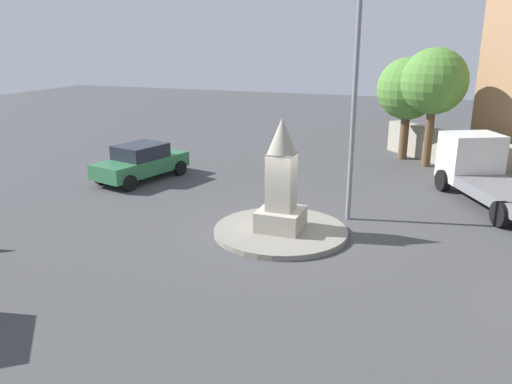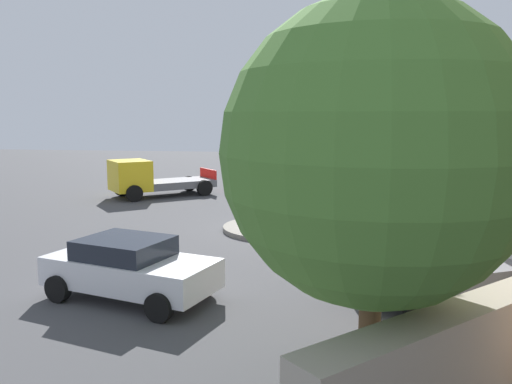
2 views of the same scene
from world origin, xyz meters
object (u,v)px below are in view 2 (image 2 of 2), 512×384
(truck_white_approaching, at_px, (496,250))
(tree_mid_cluster, at_px, (375,153))
(streetlamp, at_px, (335,86))
(truck_yellow_near_island, at_px, (149,179))
(car_green_parked_left, at_px, (370,186))
(monument, at_px, (278,188))
(car_white_parked_right, at_px, (130,267))

(truck_white_approaching, relative_size, tree_mid_cluster, 0.96)
(streetlamp, distance_m, truck_yellow_near_island, 13.64)
(truck_white_approaching, xyz_separation_m, tree_mid_cluster, (-5.61, 3.41, 2.77))
(car_green_parked_left, height_order, tree_mid_cluster, tree_mid_cluster)
(monument, relative_size, car_green_parked_left, 0.77)
(car_green_parked_left, relative_size, truck_yellow_near_island, 0.81)
(streetlamp, xyz_separation_m, truck_white_approaching, (-4.28, -4.05, -4.23))
(monument, distance_m, car_white_parked_right, 8.41)
(monument, distance_m, car_green_parked_left, 8.43)
(car_white_parked_right, distance_m, truck_yellow_near_island, 15.70)
(monument, height_order, tree_mid_cluster, tree_mid_cluster)
(car_green_parked_left, distance_m, tree_mid_cluster, 19.31)
(car_white_parked_right, relative_size, car_green_parked_left, 1.00)
(monument, xyz_separation_m, truck_yellow_near_island, (6.97, 7.57, -0.64))
(car_green_parked_left, height_order, truck_white_approaching, truck_white_approaching)
(streetlamp, bearing_deg, monument, 50.31)
(streetlamp, xyz_separation_m, tree_mid_cluster, (-9.90, -0.64, -1.47))
(streetlamp, relative_size, car_green_parked_left, 1.98)
(streetlamp, height_order, tree_mid_cluster, streetlamp)
(truck_yellow_near_island, relative_size, tree_mid_cluster, 0.90)
(monument, height_order, streetlamp, streetlamp)
(monument, bearing_deg, car_white_parked_right, 161.50)
(streetlamp, relative_size, truck_white_approaching, 1.50)
(tree_mid_cluster, bearing_deg, truck_white_approaching, -31.26)
(truck_white_approaching, distance_m, truck_yellow_near_island, 18.83)
(truck_white_approaching, bearing_deg, car_green_parked_left, 9.45)
(car_white_parked_right, xyz_separation_m, truck_white_approaching, (1.95, -8.75, 0.27))
(monument, bearing_deg, truck_yellow_near_island, 47.35)
(truck_white_approaching, bearing_deg, tree_mid_cluster, 148.74)
(streetlamp, relative_size, tree_mid_cluster, 1.44)
(car_white_parked_right, height_order, truck_white_approaching, truck_white_approaching)
(truck_white_approaching, bearing_deg, truck_yellow_near_island, 46.53)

